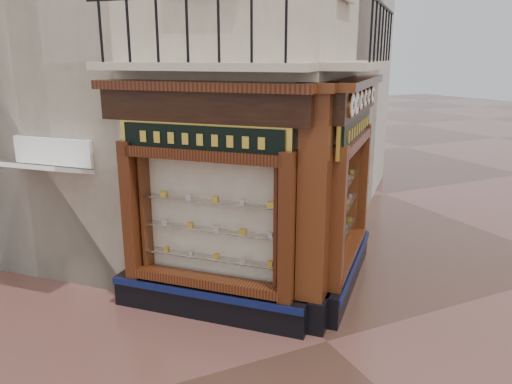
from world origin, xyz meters
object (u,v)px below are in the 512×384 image
corner_pilaster (314,215)px  signboard_right (356,128)px  clock_d (364,98)px  signboard_left (202,139)px  clock_e (368,96)px  clock_f (372,94)px  awning (51,294)px  clock_a (351,105)px  clock_c (360,101)px  clock_b (356,103)px

corner_pilaster → signboard_right: size_ratio=1.73×
clock_d → signboard_left: (-3.10, -0.02, -0.52)m
clock_e → signboard_left: size_ratio=0.15×
clock_f → awning: bearing=122.7°
clock_a → clock_e: (1.35, 1.35, 0.00)m
signboard_left → awning: bearing=3.3°
clock_c → signboard_left: clock_c is taller
corner_pilaster → clock_c: corner_pilaster is taller
clock_e → signboard_left: (-3.43, -0.35, -0.52)m
clock_c → clock_f: 1.56m
signboard_right → clock_d: bearing=-39.4°
clock_b → signboard_left: clock_b is taller
clock_b → signboard_left: 2.53m
clock_e → signboard_right: 0.81m
clock_c → signboard_right: bearing=16.2°
corner_pilaster → clock_e: size_ratio=12.95×
clock_f → awning: (-6.20, 1.35, -3.62)m
clock_b → clock_d: clock_b is taller
clock_c → awning: clock_c is taller
clock_f → signboard_right: 1.29m
clock_c → signboard_left: (-2.73, 0.35, -0.52)m
clock_d → signboard_right: (-0.17, -0.02, -0.52)m
signboard_right → signboard_left: bearing=135.0°
clock_d → signboard_left: 3.14m
awning → signboard_right: 6.48m
signboard_right → clock_f: bearing=-5.4°
clock_d → clock_c: bearing=-180.0°
clock_b → clock_f: clock_b is taller
signboard_left → clock_b: bearing=-151.4°
clock_d → clock_f: clock_f is taller
corner_pilaster → clock_f: corner_pilaster is taller
corner_pilaster → signboard_right: bearing=-10.2°
awning → corner_pilaster: bearing=-174.2°
clock_b → clock_c: 0.50m
clock_b → clock_d: 1.01m
clock_c → clock_e: (0.70, 0.70, 0.00)m
clock_b → awning: size_ratio=0.24×
clock_a → signboard_left: clock_a is taller
clock_b → awning: (-4.75, 2.81, -3.62)m
awning → signboard_left: signboard_left is taller
corner_pilaster → clock_d: corner_pilaster is taller
clock_c → clock_e: bearing=0.0°
clock_d → clock_e: 0.47m
clock_c → clock_f: clock_f is taller
clock_f → clock_e: bearing=180.0°
clock_b → corner_pilaster: bearing=153.9°
clock_f → clock_d: bearing=180.0°
clock_f → clock_b: bearing=180.0°
corner_pilaster → clock_b: bearing=-26.1°
awning → clock_d: bearing=-155.9°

